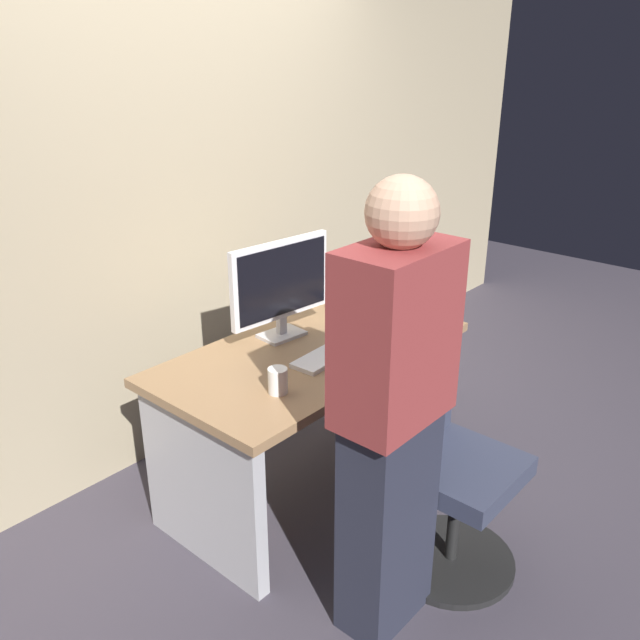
{
  "coord_description": "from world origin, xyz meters",
  "views": [
    {
      "loc": [
        -1.98,
        -1.78,
        1.98
      ],
      "look_at": [
        0.0,
        -0.05,
        0.88
      ],
      "focal_mm": 37.12,
      "sensor_mm": 36.0,
      "label": 1
    }
  ],
  "objects_px": {
    "desk": "(312,393)",
    "mouse": "(373,333)",
    "monitor": "(281,284)",
    "cup_near_keyboard": "(278,381)",
    "person_at_desk": "(392,419)",
    "book_stack": "(359,297)",
    "cell_phone": "(404,326)",
    "keyboard": "(332,352)",
    "office_chair": "(446,470)"
  },
  "relations": [
    {
      "from": "keyboard",
      "to": "cup_near_keyboard",
      "type": "bearing_deg",
      "value": -174.37
    },
    {
      "from": "person_at_desk",
      "to": "book_stack",
      "type": "relative_size",
      "value": 7.14
    },
    {
      "from": "desk",
      "to": "cup_near_keyboard",
      "type": "distance_m",
      "value": 0.51
    },
    {
      "from": "office_chair",
      "to": "mouse",
      "type": "height_order",
      "value": "office_chair"
    },
    {
      "from": "cup_near_keyboard",
      "to": "office_chair",
      "type": "bearing_deg",
      "value": -56.27
    },
    {
      "from": "mouse",
      "to": "cell_phone",
      "type": "height_order",
      "value": "mouse"
    },
    {
      "from": "desk",
      "to": "book_stack",
      "type": "bearing_deg",
      "value": 10.96
    },
    {
      "from": "keyboard",
      "to": "book_stack",
      "type": "height_order",
      "value": "book_stack"
    },
    {
      "from": "monitor",
      "to": "keyboard",
      "type": "relative_size",
      "value": 1.26
    },
    {
      "from": "book_stack",
      "to": "cell_phone",
      "type": "distance_m",
      "value": 0.28
    },
    {
      "from": "cell_phone",
      "to": "office_chair",
      "type": "bearing_deg",
      "value": -145.44
    },
    {
      "from": "desk",
      "to": "person_at_desk",
      "type": "height_order",
      "value": "person_at_desk"
    },
    {
      "from": "person_at_desk",
      "to": "book_stack",
      "type": "bearing_deg",
      "value": 43.15
    },
    {
      "from": "keyboard",
      "to": "cell_phone",
      "type": "bearing_deg",
      "value": -10.83
    },
    {
      "from": "person_at_desk",
      "to": "monitor",
      "type": "height_order",
      "value": "person_at_desk"
    },
    {
      "from": "keyboard",
      "to": "mouse",
      "type": "xyz_separation_m",
      "value": [
        0.27,
        -0.01,
        0.01
      ]
    },
    {
      "from": "person_at_desk",
      "to": "mouse",
      "type": "height_order",
      "value": "person_at_desk"
    },
    {
      "from": "monitor",
      "to": "person_at_desk",
      "type": "bearing_deg",
      "value": -114.7
    },
    {
      "from": "person_at_desk",
      "to": "keyboard",
      "type": "height_order",
      "value": "person_at_desk"
    },
    {
      "from": "desk",
      "to": "office_chair",
      "type": "relative_size",
      "value": 1.52
    },
    {
      "from": "monitor",
      "to": "office_chair",
      "type": "bearing_deg",
      "value": -91.65
    },
    {
      "from": "cup_near_keyboard",
      "to": "keyboard",
      "type": "bearing_deg",
      "value": 8.57
    },
    {
      "from": "person_at_desk",
      "to": "cell_phone",
      "type": "bearing_deg",
      "value": 32.0
    },
    {
      "from": "mouse",
      "to": "cup_near_keyboard",
      "type": "distance_m",
      "value": 0.67
    },
    {
      "from": "mouse",
      "to": "book_stack",
      "type": "relative_size",
      "value": 0.44
    },
    {
      "from": "keyboard",
      "to": "cup_near_keyboard",
      "type": "xyz_separation_m",
      "value": [
        -0.4,
        -0.06,
        0.04
      ]
    },
    {
      "from": "desk",
      "to": "cell_phone",
      "type": "xyz_separation_m",
      "value": [
        0.47,
        -0.18,
        0.23
      ]
    },
    {
      "from": "office_chair",
      "to": "keyboard",
      "type": "height_order",
      "value": "office_chair"
    },
    {
      "from": "desk",
      "to": "mouse",
      "type": "distance_m",
      "value": 0.39
    },
    {
      "from": "monitor",
      "to": "mouse",
      "type": "bearing_deg",
      "value": -48.75
    },
    {
      "from": "cup_near_keyboard",
      "to": "cell_phone",
      "type": "xyz_separation_m",
      "value": [
        0.85,
        -0.0,
        -0.05
      ]
    },
    {
      "from": "mouse",
      "to": "office_chair",
      "type": "bearing_deg",
      "value": -116.85
    },
    {
      "from": "office_chair",
      "to": "person_at_desk",
      "type": "xyz_separation_m",
      "value": [
        -0.4,
        -0.0,
        0.41
      ]
    },
    {
      "from": "office_chair",
      "to": "cell_phone",
      "type": "height_order",
      "value": "office_chair"
    },
    {
      "from": "monitor",
      "to": "cell_phone",
      "type": "bearing_deg",
      "value": -38.47
    },
    {
      "from": "office_chair",
      "to": "person_at_desk",
      "type": "height_order",
      "value": "person_at_desk"
    },
    {
      "from": "person_at_desk",
      "to": "cup_near_keyboard",
      "type": "height_order",
      "value": "person_at_desk"
    },
    {
      "from": "monitor",
      "to": "cup_near_keyboard",
      "type": "distance_m",
      "value": 0.57
    },
    {
      "from": "mouse",
      "to": "desk",
      "type": "bearing_deg",
      "value": 156.33
    },
    {
      "from": "keyboard",
      "to": "person_at_desk",
      "type": "bearing_deg",
      "value": -127.63
    },
    {
      "from": "person_at_desk",
      "to": "monitor",
      "type": "xyz_separation_m",
      "value": [
        0.42,
        0.92,
        0.14
      ]
    },
    {
      "from": "desk",
      "to": "keyboard",
      "type": "relative_size",
      "value": 3.33
    },
    {
      "from": "person_at_desk",
      "to": "book_stack",
      "type": "height_order",
      "value": "person_at_desk"
    },
    {
      "from": "keyboard",
      "to": "book_stack",
      "type": "distance_m",
      "value": 0.49
    },
    {
      "from": "book_stack",
      "to": "cell_phone",
      "type": "xyz_separation_m",
      "value": [
        0.01,
        -0.26,
        -0.09
      ]
    },
    {
      "from": "office_chair",
      "to": "person_at_desk",
      "type": "bearing_deg",
      "value": -179.65
    },
    {
      "from": "person_at_desk",
      "to": "cup_near_keyboard",
      "type": "relative_size",
      "value": 15.98
    },
    {
      "from": "person_at_desk",
      "to": "desk",
      "type": "bearing_deg",
      "value": 60.35
    },
    {
      "from": "office_chair",
      "to": "keyboard",
      "type": "bearing_deg",
      "value": 87.2
    },
    {
      "from": "mouse",
      "to": "book_stack",
      "type": "bearing_deg",
      "value": 51.37
    }
  ]
}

